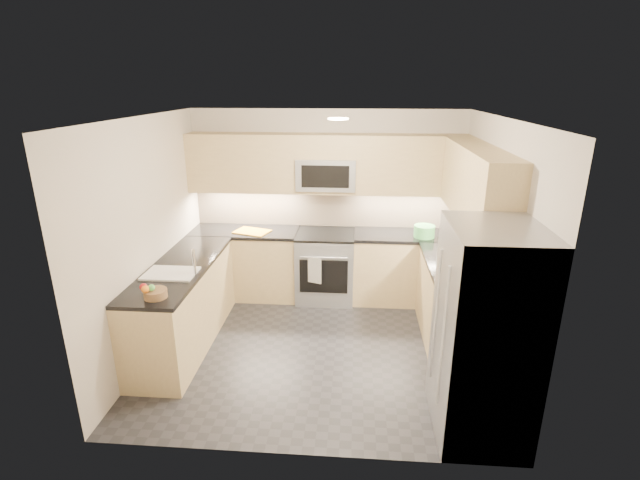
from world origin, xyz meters
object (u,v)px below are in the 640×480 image
(utensil_bowl, at_px, (424,231))
(cutting_board, at_px, (252,232))
(fruit_basket, at_px, (155,294))
(microwave, at_px, (326,174))
(refrigerator, at_px, (485,334))
(gas_range, at_px, (325,267))

(utensil_bowl, relative_size, cutting_board, 0.60)
(utensil_bowl, bearing_deg, fruit_basket, -143.72)
(microwave, xyz_separation_m, cutting_board, (-0.97, -0.18, -0.75))
(microwave, relative_size, fruit_basket, 3.58)
(refrigerator, height_order, utensil_bowl, refrigerator)
(microwave, xyz_separation_m, utensil_bowl, (1.27, -0.21, -0.68))
(refrigerator, relative_size, cutting_board, 4.10)
(utensil_bowl, bearing_deg, microwave, 170.65)
(gas_range, height_order, utensil_bowl, utensil_bowl)
(microwave, relative_size, utensil_bowl, 2.87)
(cutting_board, bearing_deg, fruit_basket, -102.76)
(fruit_basket, bearing_deg, cutting_board, 77.24)
(cutting_board, bearing_deg, utensil_bowl, -0.84)
(cutting_board, distance_m, fruit_basket, 2.07)
(refrigerator, xyz_separation_m, fruit_basket, (-2.88, 0.36, 0.08))
(gas_range, relative_size, cutting_board, 2.07)
(refrigerator, distance_m, cutting_board, 3.39)
(microwave, xyz_separation_m, fruit_basket, (-1.43, -2.19, -0.72))
(fruit_basket, bearing_deg, microwave, 56.91)
(fruit_basket, bearing_deg, refrigerator, -7.13)
(gas_range, distance_m, refrigerator, 2.86)
(microwave, relative_size, cutting_board, 1.73)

